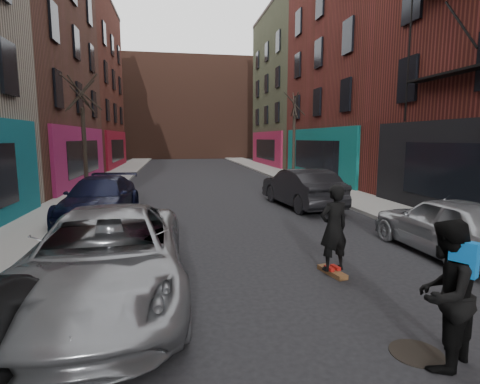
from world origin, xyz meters
name	(u,v)px	position (x,y,z in m)	size (l,w,h in m)	color
sidewalk_left	(121,173)	(-6.25, 30.00, 0.07)	(2.50, 84.00, 0.13)	gray
sidewalk_right	(272,171)	(6.25, 30.00, 0.07)	(2.50, 84.00, 0.13)	gray
building_far	(187,110)	(0.00, 56.00, 7.00)	(40.00, 10.00, 14.00)	#47281E
tree_left_far	(83,127)	(-6.20, 18.00, 3.38)	(2.00, 2.00, 6.50)	black
tree_right_far	(294,128)	(6.20, 24.00, 3.53)	(2.00, 2.00, 6.80)	black
parked_left_far	(106,257)	(-3.20, 5.60, 0.80)	(2.65, 5.76, 1.60)	gray
parked_left_end	(100,198)	(-4.60, 12.64, 0.75)	(2.10, 5.15, 1.50)	black
parked_right_far	(449,225)	(4.60, 6.88, 0.74)	(1.75, 4.36, 1.48)	#94989D
parked_right_end	(301,188)	(3.20, 13.74, 0.81)	(1.71, 4.90, 1.61)	black
skateboard	(332,272)	(1.25, 6.11, 0.05)	(0.22, 0.80, 0.10)	brown
skateboarder	(334,228)	(1.25, 6.11, 1.01)	(0.66, 0.44, 1.82)	black
pedestrian	(444,294)	(1.27, 2.85, 0.95)	(1.16, 1.09, 1.89)	black
manhole	(416,353)	(1.15, 3.13, 0.01)	(0.70, 0.70, 0.01)	black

